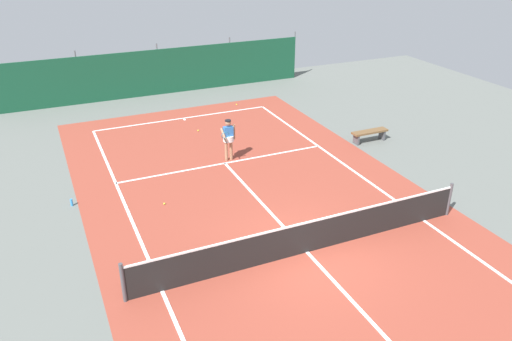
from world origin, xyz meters
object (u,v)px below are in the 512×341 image
(tennis_player, at_px, (228,137))
(courtside_bench, at_px, (370,133))
(tennis_net, at_px, (308,237))
(tennis_ball_midcourt, at_px, (164,204))
(tennis_ball_near_player, at_px, (198,130))
(water_bottle, at_px, (72,202))
(tennis_ball_by_sideline, at_px, (237,104))

(tennis_player, height_order, courtside_bench, tennis_player)
(tennis_net, distance_m, courtside_bench, 8.69)
(tennis_ball_midcourt, bearing_deg, courtside_bench, 10.61)
(tennis_ball_near_player, xyz_separation_m, water_bottle, (-5.81, -4.66, 0.09))
(courtside_bench, bearing_deg, tennis_ball_midcourt, -169.39)
(water_bottle, bearing_deg, courtside_bench, 2.79)
(tennis_net, distance_m, tennis_ball_near_player, 10.05)
(tennis_ball_midcourt, distance_m, courtside_bench, 9.41)
(tennis_ball_near_player, relative_size, courtside_bench, 0.04)
(courtside_bench, bearing_deg, tennis_ball_near_player, 146.63)
(courtside_bench, bearing_deg, tennis_net, -136.60)
(tennis_net, relative_size, water_bottle, 42.17)
(tennis_ball_by_sideline, bearing_deg, tennis_ball_near_player, -137.51)
(tennis_player, relative_size, water_bottle, 6.83)
(water_bottle, bearing_deg, tennis_ball_near_player, 38.69)
(tennis_ball_midcourt, relative_size, tennis_ball_by_sideline, 1.00)
(tennis_ball_midcourt, bearing_deg, tennis_ball_near_player, 62.21)
(tennis_player, height_order, tennis_ball_by_sideline, tennis_player)
(courtside_bench, bearing_deg, tennis_ball_by_sideline, 115.95)
(tennis_ball_midcourt, bearing_deg, tennis_ball_by_sideline, 54.83)
(tennis_net, bearing_deg, tennis_ball_by_sideline, 76.57)
(tennis_player, distance_m, tennis_ball_near_player, 3.54)
(tennis_player, bearing_deg, tennis_ball_midcourt, 36.98)
(tennis_ball_near_player, bearing_deg, water_bottle, -141.31)
(tennis_net, relative_size, tennis_ball_midcourt, 153.33)
(tennis_player, bearing_deg, water_bottle, 11.90)
(tennis_ball_near_player, relative_size, tennis_ball_midcourt, 1.00)
(water_bottle, bearing_deg, tennis_player, 11.79)
(courtside_bench, bearing_deg, tennis_player, 173.82)
(tennis_net, distance_m, water_bottle, 7.84)
(tennis_ball_near_player, bearing_deg, tennis_net, -90.73)
(tennis_ball_midcourt, xyz_separation_m, tennis_ball_by_sideline, (5.96, 8.47, 0.00))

